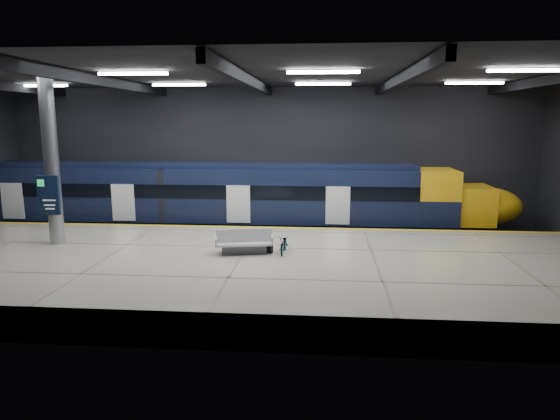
# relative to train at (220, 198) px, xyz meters

# --- Properties ---
(ground) EXTENTS (30.00, 30.00, 0.00)m
(ground) POSITION_rel_train_xyz_m (2.38, -5.50, -2.06)
(ground) COLOR black
(ground) RESTS_ON ground
(room_shell) EXTENTS (30.10, 16.10, 8.05)m
(room_shell) POSITION_rel_train_xyz_m (2.38, -5.49, 3.66)
(room_shell) COLOR black
(room_shell) RESTS_ON ground
(platform) EXTENTS (30.00, 11.00, 1.10)m
(platform) POSITION_rel_train_xyz_m (2.38, -8.00, -1.51)
(platform) COLOR #C0B7A2
(platform) RESTS_ON ground
(safety_strip) EXTENTS (30.00, 0.40, 0.01)m
(safety_strip) POSITION_rel_train_xyz_m (2.38, -2.75, -0.95)
(safety_strip) COLOR gold
(safety_strip) RESTS_ON platform
(rails) EXTENTS (30.00, 1.52, 0.16)m
(rails) POSITION_rel_train_xyz_m (2.38, 0.00, -1.98)
(rails) COLOR gray
(rails) RESTS_ON ground
(train) EXTENTS (29.40, 2.84, 3.79)m
(train) POSITION_rel_train_xyz_m (0.00, 0.00, 0.00)
(train) COLOR black
(train) RESTS_ON ground
(bench) EXTENTS (2.34, 1.33, 0.97)m
(bench) POSITION_rel_train_xyz_m (2.43, -7.43, -0.62)
(bench) COLOR #595B60
(bench) RESTS_ON platform
(bicycle) EXTENTS (0.57, 1.42, 0.73)m
(bicycle) POSITION_rel_train_xyz_m (3.97, -7.28, -0.59)
(bicycle) COLOR #99999E
(bicycle) RESTS_ON platform
(pannier_bag) EXTENTS (0.34, 0.28, 0.35)m
(pannier_bag) POSITION_rel_train_xyz_m (3.37, -7.28, -0.78)
(pannier_bag) COLOR black
(pannier_bag) RESTS_ON platform
(info_column) EXTENTS (0.90, 0.78, 6.90)m
(info_column) POSITION_rel_train_xyz_m (-5.62, -6.52, 2.40)
(info_column) COLOR #9EA0A5
(info_column) RESTS_ON platform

